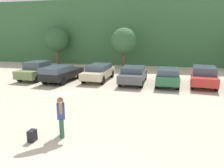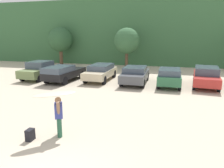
% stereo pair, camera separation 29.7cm
% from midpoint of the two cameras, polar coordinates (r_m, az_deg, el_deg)
% --- Properties ---
extents(hillside_ridge, '(108.00, 12.00, 8.63)m').
position_cam_midpoint_polar(hillside_ridge, '(34.59, 10.18, 13.17)').
color(hillside_ridge, '#38663D').
rests_on(hillside_ridge, ground_plane).
extents(tree_center_right, '(3.24, 3.24, 5.01)m').
position_cam_midpoint_polar(tree_center_right, '(30.45, -13.21, 11.30)').
color(tree_center_right, brown).
rests_on(tree_center_right, ground_plane).
extents(tree_left, '(3.04, 3.04, 4.83)m').
position_cam_midpoint_polar(tree_left, '(26.19, 4.26, 11.25)').
color(tree_left, brown).
rests_on(tree_left, ground_plane).
extents(parked_car_olive_green, '(2.13, 4.23, 1.63)m').
position_cam_midpoint_polar(parked_car_olive_green, '(21.03, -18.09, 3.54)').
color(parked_car_olive_green, '#6B7F4C').
rests_on(parked_car_olive_green, ground_plane).
extents(parked_car_black, '(2.24, 4.78, 1.42)m').
position_cam_midpoint_polar(parked_car_black, '(19.31, -12.30, 2.98)').
color(parked_car_black, black).
rests_on(parked_car_black, ground_plane).
extents(parked_car_champagne, '(1.98, 4.69, 1.41)m').
position_cam_midpoint_polar(parked_car_champagne, '(19.42, -2.55, 3.30)').
color(parked_car_champagne, beige).
rests_on(parked_car_champagne, ground_plane).
extents(parked_car_dark_gray, '(1.98, 4.63, 1.42)m').
position_cam_midpoint_polar(parked_car_dark_gray, '(18.26, 6.61, 2.56)').
color(parked_car_dark_gray, '#4C4F54').
rests_on(parked_car_dark_gray, ground_plane).
extents(parked_car_forest_green, '(1.81, 4.12, 1.45)m').
position_cam_midpoint_polar(parked_car_forest_green, '(17.77, 15.37, 1.98)').
color(parked_car_forest_green, '#2D6642').
rests_on(parked_car_forest_green, ground_plane).
extents(parked_car_red, '(2.36, 4.83, 1.54)m').
position_cam_midpoint_polar(parked_car_red, '(18.71, 24.00, 1.92)').
color(parked_car_red, '#B72D28').
rests_on(parked_car_red, ground_plane).
extents(person_adult, '(0.49, 0.78, 1.63)m').
position_cam_midpoint_polar(person_adult, '(8.89, -12.93, -7.78)').
color(person_adult, '#26593F').
rests_on(person_adult, ground_plane).
extents(surfboard_cream, '(1.60, 1.52, 0.13)m').
position_cam_midpoint_polar(surfboard_cream, '(8.63, -13.92, -2.58)').
color(surfboard_cream, beige).
extents(backpack_dropped, '(0.24, 0.34, 0.45)m').
position_cam_midpoint_polar(backpack_dropped, '(9.09, -19.90, -12.50)').
color(backpack_dropped, black).
rests_on(backpack_dropped, ground_plane).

